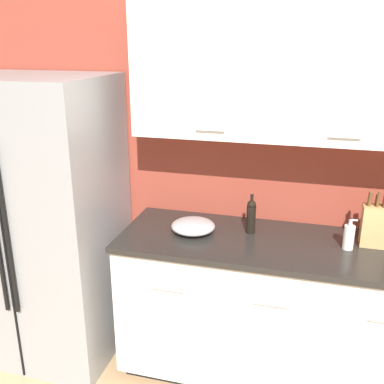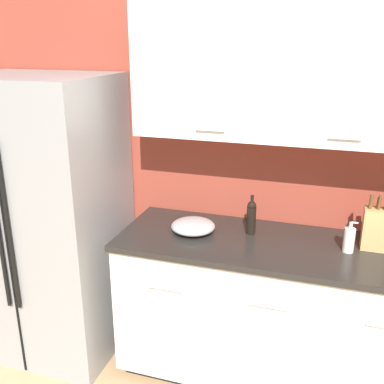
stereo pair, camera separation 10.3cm
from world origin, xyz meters
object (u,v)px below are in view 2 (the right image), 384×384
(mixing_bowl, at_px, (193,226))
(refrigerator, at_px, (46,219))
(oil_bottle, at_px, (251,217))
(knife_block, at_px, (376,228))
(soap_dispenser, at_px, (349,240))

(mixing_bowl, bearing_deg, refrigerator, -176.71)
(oil_bottle, xyz_separation_m, mixing_bowl, (-0.33, -0.08, -0.07))
(knife_block, bearing_deg, refrigerator, -175.81)
(oil_bottle, relative_size, mixing_bowl, 0.91)
(refrigerator, height_order, oil_bottle, refrigerator)
(refrigerator, distance_m, knife_block, 2.00)
(oil_bottle, bearing_deg, mixing_bowl, -165.70)
(refrigerator, bearing_deg, oil_bottle, 6.11)
(refrigerator, distance_m, mixing_bowl, 0.99)
(knife_block, xyz_separation_m, oil_bottle, (-0.67, -0.01, -0.02))
(soap_dispenser, height_order, oil_bottle, oil_bottle)
(knife_block, bearing_deg, oil_bottle, -179.56)
(mixing_bowl, bearing_deg, knife_block, 5.07)
(oil_bottle, bearing_deg, soap_dispenser, -7.99)
(soap_dispenser, bearing_deg, knife_block, 31.93)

